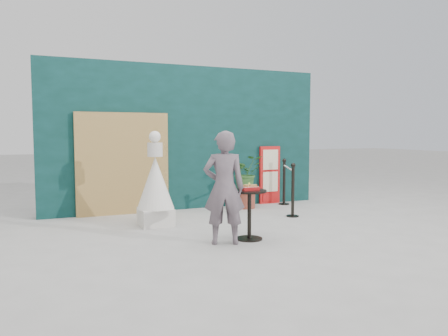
{
  "coord_description": "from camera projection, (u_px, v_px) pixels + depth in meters",
  "views": [
    {
      "loc": [
        -3.0,
        -5.66,
        1.61
      ],
      "look_at": [
        0.0,
        1.2,
        1.0
      ],
      "focal_mm": 35.0,
      "sensor_mm": 36.0,
      "label": 1
    }
  ],
  "objects": [
    {
      "name": "ground",
      "position": [
        256.0,
        241.0,
        6.5
      ],
      "size": [
        60.0,
        60.0,
        0.0
      ],
      "primitive_type": "plane",
      "color": "#ADAAA5",
      "rests_on": "ground"
    },
    {
      "name": "back_wall",
      "position": [
        187.0,
        138.0,
        9.25
      ],
      "size": [
        6.0,
        0.3,
        3.0
      ],
      "primitive_type": "cube",
      "color": "#092C28",
      "rests_on": "ground"
    },
    {
      "name": "bamboo_fence",
      "position": [
        123.0,
        164.0,
        8.54
      ],
      "size": [
        1.8,
        0.08,
        2.0
      ],
      "primitive_type": "cube",
      "color": "tan",
      "rests_on": "ground"
    },
    {
      "name": "woman",
      "position": [
        224.0,
        188.0,
        6.26
      ],
      "size": [
        0.69,
        0.57,
        1.64
      ],
      "primitive_type": "imported",
      "rotation": [
        0.0,
        0.0,
        2.8
      ],
      "color": "#695A61",
      "rests_on": "ground"
    },
    {
      "name": "menu_board",
      "position": [
        270.0,
        175.0,
        9.9
      ],
      "size": [
        0.5,
        0.07,
        1.3
      ],
      "color": "red",
      "rests_on": "ground"
    },
    {
      "name": "statue",
      "position": [
        155.0,
        187.0,
        7.53
      ],
      "size": [
        0.64,
        0.64,
        1.64
      ],
      "color": "silver",
      "rests_on": "ground"
    },
    {
      "name": "cafe_table",
      "position": [
        249.0,
        207.0,
        6.55
      ],
      "size": [
        0.52,
        0.52,
        0.75
      ],
      "color": "black",
      "rests_on": "ground"
    },
    {
      "name": "food_basket",
      "position": [
        250.0,
        188.0,
        6.53
      ],
      "size": [
        0.26,
        0.19,
        0.11
      ],
      "color": "#AD1213",
      "rests_on": "cafe_table"
    },
    {
      "name": "planter",
      "position": [
        246.0,
        178.0,
        9.28
      ],
      "size": [
        0.66,
        0.57,
        1.13
      ],
      "color": "brown",
      "rests_on": "ground"
    },
    {
      "name": "stanchion_barrier",
      "position": [
        288.0,
        186.0,
        9.05
      ],
      "size": [
        0.84,
        1.54,
        1.03
      ],
      "color": "black",
      "rests_on": "ground"
    }
  ]
}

